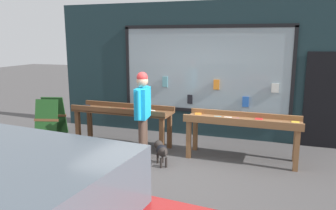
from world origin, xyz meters
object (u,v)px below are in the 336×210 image
object	(u,v)px
display_table_right	(242,124)
sandwich_board_sign	(51,118)
display_table_left	(123,114)
person_browsing	(143,108)
small_dog	(161,150)

from	to	relation	value
display_table_right	sandwich_board_sign	bearing A→B (deg)	179.09
display_table_left	display_table_right	xyz separation A→B (m)	(2.59, -0.00, -0.01)
display_table_right	person_browsing	size ratio (longest dim) A/B	1.28
display_table_right	sandwich_board_sign	world-z (taller)	sandwich_board_sign
sandwich_board_sign	display_table_right	bearing A→B (deg)	-15.64
display_table_right	sandwich_board_sign	distance (m)	4.56
display_table_left	small_dog	world-z (taller)	display_table_left
person_browsing	display_table_left	bearing A→B (deg)	44.38
display_table_right	person_browsing	bearing A→B (deg)	-163.42
person_browsing	small_dog	xyz separation A→B (m)	(0.45, -0.20, -0.74)
small_dog	sandwich_board_sign	xyz separation A→B (m)	(-3.14, 0.83, 0.20)
display_table_left	person_browsing	world-z (taller)	person_browsing
small_dog	display_table_right	bearing A→B (deg)	-96.82
person_browsing	sandwich_board_sign	distance (m)	2.81
display_table_left	sandwich_board_sign	world-z (taller)	sandwich_board_sign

